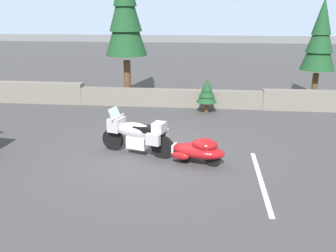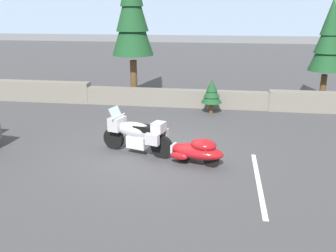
{
  "view_description": "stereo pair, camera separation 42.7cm",
  "coord_description": "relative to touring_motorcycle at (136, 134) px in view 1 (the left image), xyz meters",
  "views": [
    {
      "loc": [
        1.62,
        -9.97,
        4.05
      ],
      "look_at": [
        0.51,
        0.05,
        0.85
      ],
      "focal_mm": 38.8,
      "sensor_mm": 36.0,
      "label": 1
    },
    {
      "loc": [
        2.04,
        -9.92,
        4.05
      ],
      "look_at": [
        0.51,
        0.05,
        0.85
      ],
      "focal_mm": 38.8,
      "sensor_mm": 36.0,
      "label": 2
    }
  ],
  "objects": [
    {
      "name": "ground_plane",
      "position": [
        0.4,
        0.07,
        -0.62
      ],
      "size": [
        80.0,
        80.0,
        0.0
      ],
      "primitive_type": "plane",
      "color": "#424244"
    },
    {
      "name": "touring_motorcycle",
      "position": [
        0.0,
        0.0,
        0.0
      ],
      "size": [
        2.25,
        1.14,
        1.33
      ],
      "color": "black",
      "rests_on": "ground"
    },
    {
      "name": "pine_tree_tall",
      "position": [
        -1.72,
        6.68,
        3.43
      ],
      "size": [
        1.89,
        1.89,
        6.46
      ],
      "color": "brown",
      "rests_on": "ground"
    },
    {
      "name": "stone_guard_wall",
      "position": [
        0.27,
        5.7,
        -0.19
      ],
      "size": [
        24.0,
        0.59,
        0.94
      ],
      "color": "slate",
      "rests_on": "ground"
    },
    {
      "name": "pine_tree_secondary",
      "position": [
        6.92,
        7.16,
        2.29
      ],
      "size": [
        1.52,
        1.52,
        4.66
      ],
      "color": "brown",
      "rests_on": "ground"
    },
    {
      "name": "parking_stripe_marker",
      "position": [
        3.43,
        -1.43,
        -0.62
      ],
      "size": [
        0.12,
        3.6,
        0.01
      ],
      "primitive_type": "cube",
      "color": "silver",
      "rests_on": "ground"
    },
    {
      "name": "pine_sapling_near",
      "position": [
        2.01,
        4.8,
        0.26
      ],
      "size": [
        0.85,
        0.85,
        1.41
      ],
      "color": "brown",
      "rests_on": "ground"
    },
    {
      "name": "car_shaped_trailer",
      "position": [
        1.84,
        -0.56,
        -0.21
      ],
      "size": [
        2.21,
        1.11,
        0.76
      ],
      "color": "black",
      "rests_on": "ground"
    }
  ]
}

